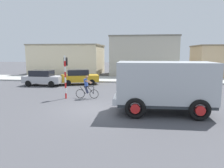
# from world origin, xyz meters

# --- Properties ---
(ground_plane) EXTENTS (120.00, 120.00, 0.00)m
(ground_plane) POSITION_xyz_m (0.00, 0.00, 0.00)
(ground_plane) COLOR #4C4C51
(sidewalk_far) EXTENTS (80.00, 5.00, 0.16)m
(sidewalk_far) POSITION_xyz_m (0.00, 13.83, 0.08)
(sidewalk_far) COLOR #ADADA8
(sidewalk_far) RESTS_ON ground
(truck_foreground) EXTENTS (5.46, 2.92, 2.90)m
(truck_foreground) POSITION_xyz_m (3.99, -0.17, 1.67)
(truck_foreground) COLOR #B2B7BC
(truck_foreground) RESTS_ON ground
(cyclist) EXTENTS (1.73, 0.50, 1.72)m
(cyclist) POSITION_xyz_m (-1.25, 2.99, 0.86)
(cyclist) COLOR black
(cyclist) RESTS_ON ground
(traffic_light_pole) EXTENTS (0.24, 0.43, 3.20)m
(traffic_light_pole) POSITION_xyz_m (-2.80, 2.81, 2.07)
(traffic_light_pole) COLOR red
(traffic_light_pole) RESTS_ON ground
(car_red_near) EXTENTS (4.32, 2.80, 1.60)m
(car_red_near) POSITION_xyz_m (-3.77, 9.78, 0.82)
(car_red_near) COLOR gold
(car_red_near) RESTS_ON ground
(car_white_mid) EXTENTS (4.13, 2.14, 1.60)m
(car_white_mid) POSITION_xyz_m (6.76, 7.79, 0.82)
(car_white_mid) COLOR gold
(car_white_mid) RESTS_ON ground
(car_far_side) EXTENTS (4.05, 1.97, 1.60)m
(car_far_side) POSITION_xyz_m (-7.29, 8.46, 0.82)
(car_far_side) COLOR #B7B7BC
(car_far_side) RESTS_ON ground
(building_corner_left) EXTENTS (10.84, 7.35, 4.65)m
(building_corner_left) POSITION_xyz_m (-8.71, 20.75, 2.33)
(building_corner_left) COLOR beige
(building_corner_left) RESTS_ON ground
(building_mid_block) EXTENTS (9.59, 7.79, 5.76)m
(building_mid_block) POSITION_xyz_m (3.23, 20.31, 2.88)
(building_mid_block) COLOR #B2AD9E
(building_mid_block) RESTS_ON ground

